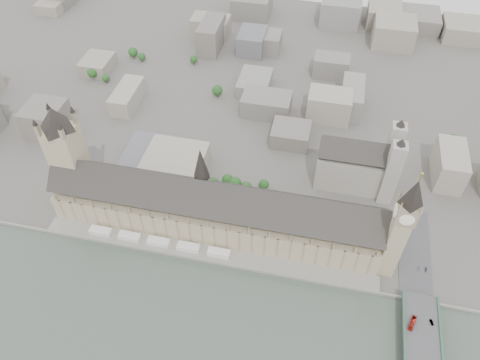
% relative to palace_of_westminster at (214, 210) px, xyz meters
% --- Properties ---
extents(ground, '(900.00, 900.00, 0.00)m').
position_rel_palace_of_westminster_xyz_m(ground, '(0.00, -19.70, -22.71)').
color(ground, '#595651').
rests_on(ground, ground).
extents(embankment_wall, '(600.00, 1.50, 3.00)m').
position_rel_palace_of_westminster_xyz_m(embankment_wall, '(0.00, -34.70, -21.21)').
color(embankment_wall, gray).
rests_on(embankment_wall, ground).
extents(river_terrace, '(270.00, 15.00, 2.00)m').
position_rel_palace_of_westminster_xyz_m(river_terrace, '(0.00, -27.20, -21.71)').
color(river_terrace, gray).
rests_on(river_terrace, ground).
extents(terrace_tents, '(118.00, 7.00, 4.00)m').
position_rel_palace_of_westminster_xyz_m(terrace_tents, '(-40.00, -26.70, -18.71)').
color(terrace_tents, silver).
rests_on(terrace_tents, river_terrace).
extents(palace_of_westminster, '(265.00, 40.73, 55.44)m').
position_rel_palace_of_westminster_xyz_m(palace_of_westminster, '(0.00, 0.00, 0.00)').
color(palace_of_westminster, tan).
rests_on(palace_of_westminster, ground).
extents(elizabeth_tower, '(17.00, 17.00, 107.50)m').
position_rel_palace_of_westminster_xyz_m(elizabeth_tower, '(138.00, -11.70, 35.38)').
color(elizabeth_tower, tan).
rests_on(elizabeth_tower, ground).
extents(victoria_tower, '(30.00, 30.00, 100.00)m').
position_rel_palace_of_westminster_xyz_m(victoria_tower, '(-122.00, 6.30, 32.50)').
color(victoria_tower, tan).
rests_on(victoria_tower, ground).
extents(central_tower, '(13.00, 13.00, 48.00)m').
position_rel_palace_of_westminster_xyz_m(central_tower, '(-10.00, 6.30, 35.21)').
color(central_tower, gray).
rests_on(central_tower, ground).
extents(westminster_abbey, '(68.00, 36.00, 64.00)m').
position_rel_palace_of_westminster_xyz_m(westminster_abbey, '(110.92, 75.30, 2.38)').
color(westminster_abbey, gray).
rests_on(westminster_abbey, ground).
extents(city_skyline_inland, '(720.00, 360.00, 38.00)m').
position_rel_palace_of_westminster_xyz_m(city_skyline_inland, '(0.00, 225.30, -3.71)').
color(city_skyline_inland, gray).
rests_on(city_skyline_inland, ground).
extents(park_trees, '(110.00, 30.00, 15.00)m').
position_rel_palace_of_westminster_xyz_m(park_trees, '(-10.00, 40.30, -15.21)').
color(park_trees, '#224A1A').
rests_on(park_trees, ground).
extents(red_bus_north, '(6.24, 11.85, 3.23)m').
position_rel_palace_of_westminster_xyz_m(red_bus_north, '(155.24, -59.41, -10.84)').
color(red_bus_north, '#B31C14').
rests_on(red_bus_north, westminster_bridge).
extents(car_silver, '(2.81, 4.55, 1.42)m').
position_rel_palace_of_westminster_xyz_m(car_silver, '(168.34, -55.53, -11.75)').
color(car_silver, gray).
rests_on(car_silver, westminster_bridge).
extents(car_approach, '(2.35, 4.58, 1.27)m').
position_rel_palace_of_westminster_xyz_m(car_approach, '(166.74, -12.51, -11.82)').
color(car_approach, gray).
rests_on(car_approach, westminster_bridge).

